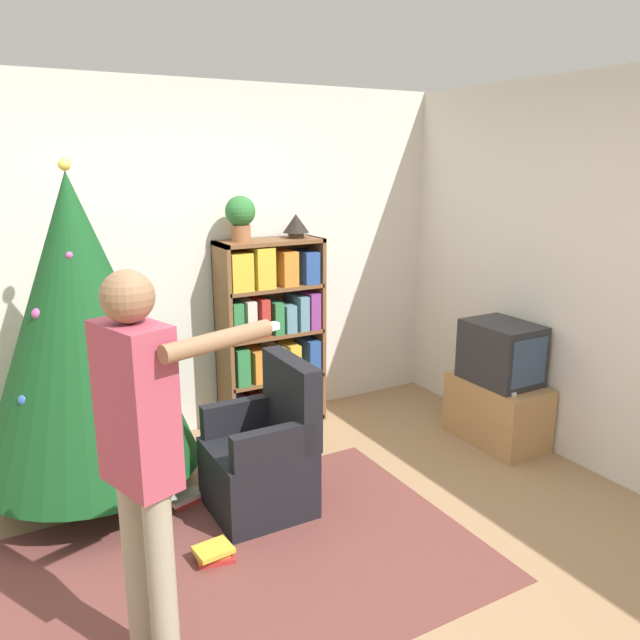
# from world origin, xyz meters

# --- Properties ---
(ground_plane) EXTENTS (14.00, 14.00, 0.00)m
(ground_plane) POSITION_xyz_m (0.00, 0.00, 0.00)
(ground_plane) COLOR #9E7A56
(wall_back) EXTENTS (8.00, 0.10, 2.60)m
(wall_back) POSITION_xyz_m (0.00, 1.92, 1.30)
(wall_back) COLOR silver
(wall_back) RESTS_ON ground_plane
(wall_right) EXTENTS (0.10, 8.00, 2.60)m
(wall_right) POSITION_xyz_m (2.26, 0.00, 1.30)
(wall_right) COLOR silver
(wall_right) RESTS_ON ground_plane
(area_rug) EXTENTS (2.76, 1.71, 0.01)m
(area_rug) POSITION_xyz_m (-0.39, 0.12, 0.00)
(area_rug) COLOR brown
(area_rug) RESTS_ON ground_plane
(bookshelf) EXTENTS (0.80, 0.32, 1.47)m
(bookshelf) POSITION_xyz_m (0.65, 1.68, 0.74)
(bookshelf) COLOR brown
(bookshelf) RESTS_ON ground_plane
(tv_stand) EXTENTS (0.42, 0.72, 0.47)m
(tv_stand) POSITION_xyz_m (1.98, 0.57, 0.24)
(tv_stand) COLOR tan
(tv_stand) RESTS_ON ground_plane
(television) EXTENTS (0.40, 0.53, 0.44)m
(television) POSITION_xyz_m (1.98, 0.57, 0.69)
(television) COLOR #28282D
(television) RESTS_ON tv_stand
(game_remote) EXTENTS (0.04, 0.12, 0.02)m
(game_remote) POSITION_xyz_m (1.85, 0.35, 0.48)
(game_remote) COLOR white
(game_remote) RESTS_ON tv_stand
(christmas_tree) EXTENTS (1.30, 1.30, 2.06)m
(christmas_tree) POSITION_xyz_m (-0.79, 1.22, 1.10)
(christmas_tree) COLOR #4C3323
(christmas_tree) RESTS_ON ground_plane
(armchair) EXTENTS (0.57, 0.56, 0.92)m
(armchair) POSITION_xyz_m (0.08, 0.58, 0.32)
(armchair) COLOR black
(armchair) RESTS_ON ground_plane
(standing_person) EXTENTS (0.71, 0.45, 1.68)m
(standing_person) POSITION_xyz_m (-0.82, -0.33, 1.00)
(standing_person) COLOR #9E937F
(standing_person) RESTS_ON ground_plane
(potted_plant) EXTENTS (0.22, 0.22, 0.33)m
(potted_plant) POSITION_xyz_m (0.43, 1.69, 1.66)
(potted_plant) COLOR #935B38
(potted_plant) RESTS_ON bookshelf
(table_lamp) EXTENTS (0.20, 0.20, 0.18)m
(table_lamp) POSITION_xyz_m (0.88, 1.69, 1.57)
(table_lamp) COLOR #473828
(table_lamp) RESTS_ON bookshelf
(book_pile_near_tree) EXTENTS (0.24, 0.18, 0.06)m
(book_pile_near_tree) POSITION_xyz_m (-0.32, 0.86, 0.03)
(book_pile_near_tree) COLOR #B22D28
(book_pile_near_tree) RESTS_ON ground_plane
(book_pile_by_chair) EXTENTS (0.22, 0.17, 0.08)m
(book_pile_by_chair) POSITION_xyz_m (-0.37, 0.22, 0.04)
(book_pile_by_chair) COLOR #B22D28
(book_pile_by_chair) RESTS_ON ground_plane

